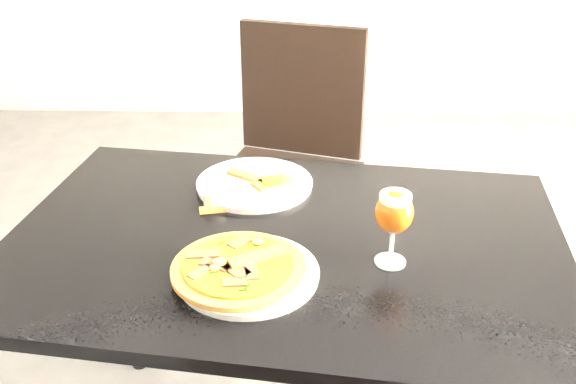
{
  "coord_description": "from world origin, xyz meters",
  "views": [
    {
      "loc": [
        -0.18,
        -0.96,
        1.48
      ],
      "look_at": [
        -0.21,
        0.28,
        0.83
      ],
      "focal_mm": 40.0,
      "sensor_mm": 36.0,
      "label": 1
    }
  ],
  "objects_px": {
    "dining_table": "(285,271)",
    "beer_glass": "(394,213)",
    "chair_far": "(290,163)",
    "pizza": "(239,267)"
  },
  "relations": [
    {
      "from": "beer_glass",
      "to": "pizza",
      "type": "bearing_deg",
      "value": -169.01
    },
    {
      "from": "pizza",
      "to": "beer_glass",
      "type": "bearing_deg",
      "value": 10.99
    },
    {
      "from": "chair_far",
      "to": "pizza",
      "type": "height_order",
      "value": "chair_far"
    },
    {
      "from": "dining_table",
      "to": "chair_far",
      "type": "height_order",
      "value": "chair_far"
    },
    {
      "from": "dining_table",
      "to": "beer_glass",
      "type": "xyz_separation_m",
      "value": [
        0.22,
        -0.09,
        0.21
      ]
    },
    {
      "from": "dining_table",
      "to": "beer_glass",
      "type": "bearing_deg",
      "value": -15.54
    },
    {
      "from": "chair_far",
      "to": "pizza",
      "type": "relative_size",
      "value": 3.76
    },
    {
      "from": "pizza",
      "to": "beer_glass",
      "type": "height_order",
      "value": "beer_glass"
    },
    {
      "from": "dining_table",
      "to": "chair_far",
      "type": "bearing_deg",
      "value": 98.09
    },
    {
      "from": "chair_far",
      "to": "pizza",
      "type": "bearing_deg",
      "value": -77.99
    }
  ]
}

